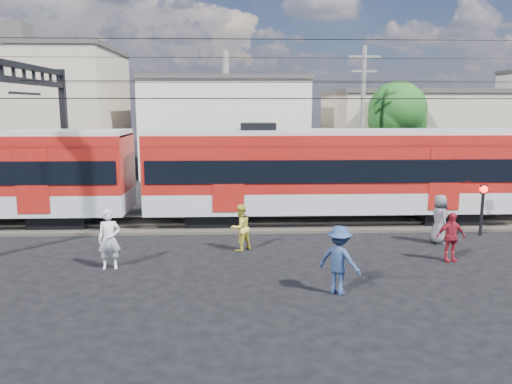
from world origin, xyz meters
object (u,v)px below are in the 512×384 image
pedestrian_a (109,239)px  crossing_signal (483,200)px  commuter_train (335,170)px  pedestrian_c (339,260)px

pedestrian_a → crossing_signal: bearing=5.7°
commuter_train → pedestrian_a: (-8.46, -5.84, -1.43)m
commuter_train → crossing_signal: 6.06m
pedestrian_c → pedestrian_a: bearing=19.6°
commuter_train → pedestrian_c: (-1.51, -8.32, -1.43)m
commuter_train → crossing_signal: bearing=-22.0°
crossing_signal → pedestrian_c: bearing=-139.3°
pedestrian_c → crossing_signal: (7.07, 6.08, 0.47)m
commuter_train → pedestrian_a: commuter_train is taller
pedestrian_a → pedestrian_c: pedestrian_c is taller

